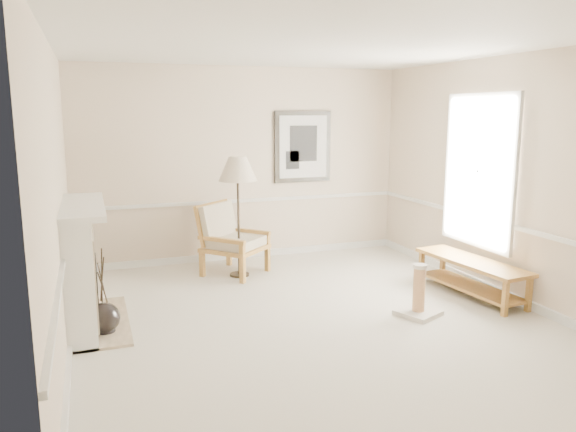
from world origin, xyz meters
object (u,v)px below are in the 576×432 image
object	(u,v)px
floor_lamp	(238,172)
bench	(471,272)
floor_vase	(105,319)
armchair	(228,236)
scratching_post	(419,299)

from	to	relation	value
floor_lamp	bench	world-z (taller)	floor_lamp
floor_vase	armchair	size ratio (longest dim) A/B	0.84
scratching_post	bench	bearing A→B (deg)	21.02
armchair	floor_vase	bearing A→B (deg)	-176.77
armchair	bench	world-z (taller)	armchair
floor_lamp	scratching_post	world-z (taller)	floor_lamp
scratching_post	floor_vase	bearing A→B (deg)	169.84
armchair	floor_lamp	size ratio (longest dim) A/B	0.66
floor_vase	floor_lamp	world-z (taller)	floor_lamp
floor_vase	scratching_post	distance (m)	3.37
floor_vase	bench	distance (m)	4.31
scratching_post	floor_lamp	bearing A→B (deg)	124.76
bench	scratching_post	xyz separation A→B (m)	(-0.98, -0.38, -0.12)
bench	scratching_post	size ratio (longest dim) A/B	2.77
floor_vase	bench	bearing A→B (deg)	-2.88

